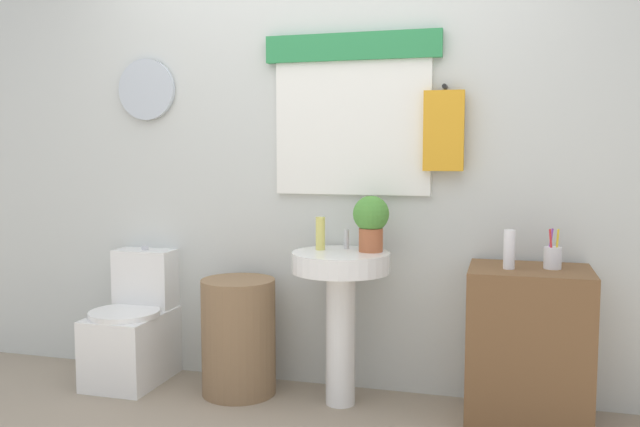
{
  "coord_description": "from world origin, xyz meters",
  "views": [
    {
      "loc": [
        0.96,
        -2.33,
        1.28
      ],
      "look_at": [
        0.08,
        0.8,
        0.97
      ],
      "focal_mm": 37.35,
      "sensor_mm": 36.0,
      "label": 1
    }
  ],
  "objects_px": {
    "pedestal_sink": "(341,292)",
    "wooden_cabinet": "(528,347)",
    "toilet": "(134,331)",
    "potted_plant": "(371,220)",
    "soap_bottle": "(320,233)",
    "lotion_bottle": "(509,249)",
    "toothbrush_cup": "(553,257)",
    "laundry_hamper": "(239,336)"
  },
  "relations": [
    {
      "from": "toilet",
      "to": "soap_bottle",
      "type": "bearing_deg",
      "value": 0.84
    },
    {
      "from": "soap_bottle",
      "to": "potted_plant",
      "type": "relative_size",
      "value": 0.6
    },
    {
      "from": "toothbrush_cup",
      "to": "wooden_cabinet",
      "type": "bearing_deg",
      "value": -168.27
    },
    {
      "from": "potted_plant",
      "to": "lotion_bottle",
      "type": "height_order",
      "value": "potted_plant"
    },
    {
      "from": "pedestal_sink",
      "to": "toilet",
      "type": "bearing_deg",
      "value": 178.37
    },
    {
      "from": "toilet",
      "to": "soap_bottle",
      "type": "xyz_separation_m",
      "value": [
        1.08,
        0.02,
        0.58
      ]
    },
    {
      "from": "lotion_bottle",
      "to": "pedestal_sink",
      "type": "bearing_deg",
      "value": 177.16
    },
    {
      "from": "laundry_hamper",
      "to": "potted_plant",
      "type": "relative_size",
      "value": 2.17
    },
    {
      "from": "toilet",
      "to": "laundry_hamper",
      "type": "height_order",
      "value": "toilet"
    },
    {
      "from": "wooden_cabinet",
      "to": "soap_bottle",
      "type": "relative_size",
      "value": 4.41
    },
    {
      "from": "toilet",
      "to": "wooden_cabinet",
      "type": "height_order",
      "value": "wooden_cabinet"
    },
    {
      "from": "wooden_cabinet",
      "to": "lotion_bottle",
      "type": "distance_m",
      "value": 0.47
    },
    {
      "from": "wooden_cabinet",
      "to": "potted_plant",
      "type": "height_order",
      "value": "potted_plant"
    },
    {
      "from": "pedestal_sink",
      "to": "wooden_cabinet",
      "type": "xyz_separation_m",
      "value": [
        0.9,
        0.0,
        -0.21
      ]
    },
    {
      "from": "toilet",
      "to": "lotion_bottle",
      "type": "bearing_deg",
      "value": -2.12
    },
    {
      "from": "toilet",
      "to": "pedestal_sink",
      "type": "distance_m",
      "value": 1.23
    },
    {
      "from": "potted_plant",
      "to": "toilet",
      "type": "bearing_deg",
      "value": -178.89
    },
    {
      "from": "soap_bottle",
      "to": "potted_plant",
      "type": "xyz_separation_m",
      "value": [
        0.26,
        0.01,
        0.08
      ]
    },
    {
      "from": "toilet",
      "to": "potted_plant",
      "type": "bearing_deg",
      "value": 1.11
    },
    {
      "from": "potted_plant",
      "to": "toothbrush_cup",
      "type": "relative_size",
      "value": 1.52
    },
    {
      "from": "wooden_cabinet",
      "to": "potted_plant",
      "type": "bearing_deg",
      "value": 175.51
    },
    {
      "from": "laundry_hamper",
      "to": "potted_plant",
      "type": "height_order",
      "value": "potted_plant"
    },
    {
      "from": "lotion_bottle",
      "to": "toothbrush_cup",
      "type": "relative_size",
      "value": 0.98
    },
    {
      "from": "laundry_hamper",
      "to": "wooden_cabinet",
      "type": "xyz_separation_m",
      "value": [
        1.46,
        0.0,
        0.06
      ]
    },
    {
      "from": "laundry_hamper",
      "to": "wooden_cabinet",
      "type": "height_order",
      "value": "wooden_cabinet"
    },
    {
      "from": "toilet",
      "to": "wooden_cabinet",
      "type": "relative_size",
      "value": 1.0
    },
    {
      "from": "toilet",
      "to": "soap_bottle",
      "type": "distance_m",
      "value": 1.22
    },
    {
      "from": "soap_bottle",
      "to": "toothbrush_cup",
      "type": "distance_m",
      "value": 1.12
    },
    {
      "from": "laundry_hamper",
      "to": "soap_bottle",
      "type": "xyz_separation_m",
      "value": [
        0.43,
        0.05,
        0.56
      ]
    },
    {
      "from": "lotion_bottle",
      "to": "toilet",
      "type": "bearing_deg",
      "value": 177.88
    },
    {
      "from": "laundry_hamper",
      "to": "wooden_cabinet",
      "type": "distance_m",
      "value": 1.46
    },
    {
      "from": "laundry_hamper",
      "to": "soap_bottle",
      "type": "distance_m",
      "value": 0.71
    },
    {
      "from": "pedestal_sink",
      "to": "lotion_bottle",
      "type": "height_order",
      "value": "lotion_bottle"
    },
    {
      "from": "pedestal_sink",
      "to": "laundry_hamper",
      "type": "bearing_deg",
      "value": 180.0
    },
    {
      "from": "pedestal_sink",
      "to": "potted_plant",
      "type": "height_order",
      "value": "potted_plant"
    },
    {
      "from": "laundry_hamper",
      "to": "toothbrush_cup",
      "type": "relative_size",
      "value": 3.3
    },
    {
      "from": "wooden_cabinet",
      "to": "toothbrush_cup",
      "type": "xyz_separation_m",
      "value": [
        0.1,
        0.02,
        0.42
      ]
    },
    {
      "from": "wooden_cabinet",
      "to": "lotion_bottle",
      "type": "height_order",
      "value": "lotion_bottle"
    },
    {
      "from": "wooden_cabinet",
      "to": "laundry_hamper",
      "type": "bearing_deg",
      "value": 180.0
    },
    {
      "from": "toothbrush_cup",
      "to": "pedestal_sink",
      "type": "bearing_deg",
      "value": -178.85
    },
    {
      "from": "potted_plant",
      "to": "lotion_bottle",
      "type": "bearing_deg",
      "value": -8.53
    },
    {
      "from": "soap_bottle",
      "to": "toothbrush_cup",
      "type": "height_order",
      "value": "soap_bottle"
    }
  ]
}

